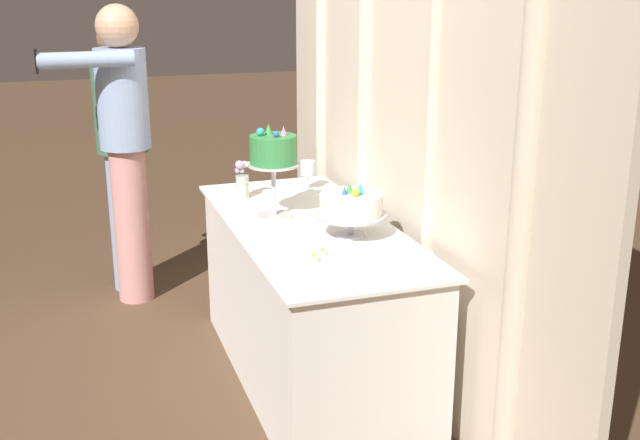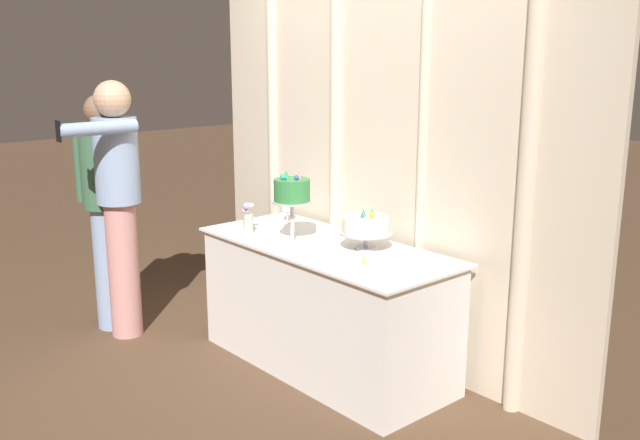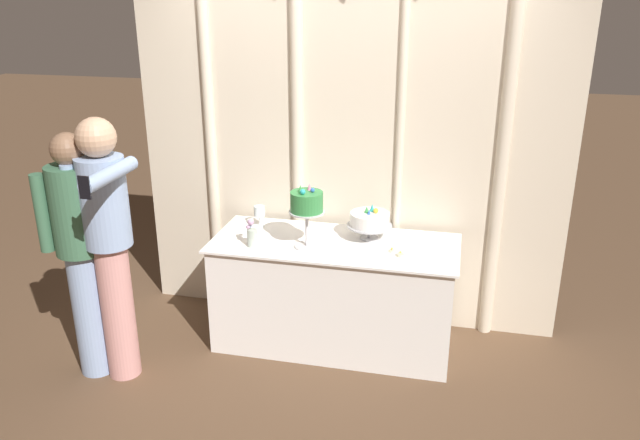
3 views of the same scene
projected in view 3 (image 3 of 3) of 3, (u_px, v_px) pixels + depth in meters
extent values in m
plane|color=brown|center=(331.00, 349.00, 4.40)|extent=(24.00, 24.00, 0.00)
cube|color=beige|center=(348.00, 134.00, 4.38)|extent=(3.06, 0.04, 2.83)
cylinder|color=beige|center=(210.00, 128.00, 4.57)|extent=(0.08, 0.08, 2.83)
cylinder|color=beige|center=(297.00, 132.00, 4.43)|extent=(0.09, 0.09, 2.83)
cylinder|color=beige|center=(400.00, 137.00, 4.28)|extent=(0.06, 0.06, 2.83)
cylinder|color=beige|center=(504.00, 143.00, 4.14)|extent=(0.09, 0.09, 2.83)
cube|color=white|center=(334.00, 294.00, 4.35)|extent=(1.61, 0.65, 0.75)
cube|color=white|center=(335.00, 243.00, 4.22)|extent=(1.66, 0.70, 0.01)
cylinder|color=silver|center=(307.00, 246.00, 4.14)|extent=(0.17, 0.17, 0.01)
cylinder|color=silver|center=(307.00, 229.00, 4.10)|extent=(0.02, 0.02, 0.23)
cylinder|color=silver|center=(307.00, 212.00, 4.05)|extent=(0.23, 0.23, 0.01)
cylinder|color=#388E47|center=(307.00, 202.00, 4.03)|extent=(0.21, 0.21, 0.13)
sphere|color=blue|center=(313.00, 190.00, 4.00)|extent=(0.03, 0.03, 0.03)
cone|color=pink|center=(309.00, 187.00, 4.04)|extent=(0.03, 0.03, 0.04)
cone|color=green|center=(300.00, 189.00, 4.00)|extent=(0.03, 0.03, 0.05)
sphere|color=#2DB2B7|center=(303.00, 192.00, 3.95)|extent=(0.04, 0.04, 0.04)
cylinder|color=#B2B2B7|center=(369.00, 238.00, 4.27)|extent=(0.12, 0.12, 0.01)
cylinder|color=#B2B2B7|center=(369.00, 232.00, 4.26)|extent=(0.03, 0.03, 0.08)
cylinder|color=#B2B2B7|center=(370.00, 226.00, 4.24)|extent=(0.31, 0.31, 0.01)
cylinder|color=white|center=(370.00, 219.00, 4.22)|extent=(0.27, 0.27, 0.09)
sphere|color=yellow|center=(376.00, 211.00, 4.20)|extent=(0.03, 0.03, 0.03)
cone|color=#2DB2B7|center=(372.00, 208.00, 4.23)|extent=(0.03, 0.03, 0.05)
cone|color=green|center=(367.00, 209.00, 4.21)|extent=(0.03, 0.03, 0.05)
cone|color=blue|center=(369.00, 212.00, 4.18)|extent=(0.02, 0.02, 0.03)
cylinder|color=silver|center=(260.00, 226.00, 4.50)|extent=(0.06, 0.06, 0.00)
cylinder|color=silver|center=(260.00, 221.00, 4.49)|extent=(0.01, 0.01, 0.07)
cylinder|color=silver|center=(259.00, 211.00, 4.46)|extent=(0.08, 0.08, 0.07)
cylinder|color=#B2C1B2|center=(252.00, 238.00, 4.13)|extent=(0.06, 0.06, 0.12)
sphere|color=silver|center=(250.00, 226.00, 4.11)|extent=(0.02, 0.02, 0.02)
sphere|color=white|center=(251.00, 220.00, 4.13)|extent=(0.03, 0.03, 0.03)
sphere|color=#CC9EC6|center=(251.00, 222.00, 4.08)|extent=(0.04, 0.04, 0.04)
sphere|color=white|center=(249.00, 221.00, 4.12)|extent=(0.03, 0.03, 0.03)
sphere|color=#CC9EC6|center=(248.00, 227.00, 4.09)|extent=(0.03, 0.03, 0.03)
cylinder|color=beige|center=(392.00, 251.00, 4.06)|extent=(0.04, 0.04, 0.01)
sphere|color=#F9CC4C|center=(392.00, 248.00, 4.06)|extent=(0.01, 0.01, 0.01)
cylinder|color=beige|center=(400.00, 255.00, 4.00)|extent=(0.05, 0.05, 0.02)
sphere|color=#F9CC4C|center=(400.00, 252.00, 3.99)|extent=(0.01, 0.01, 0.01)
cylinder|color=#D6938E|center=(118.00, 311.00, 3.97)|extent=(0.26, 0.26, 0.91)
cylinder|color=#93ADD6|center=(104.00, 202.00, 3.71)|extent=(0.36, 0.36, 0.55)
sphere|color=tan|center=(96.00, 137.00, 3.58)|extent=(0.23, 0.23, 0.23)
cylinder|color=#93ADD6|center=(72.00, 204.00, 3.70)|extent=(0.08, 0.08, 0.48)
cylinder|color=#93ADD6|center=(110.00, 174.00, 3.43)|extent=(0.08, 0.48, 0.08)
cube|color=black|center=(84.00, 188.00, 3.21)|extent=(0.06, 0.01, 0.12)
cylinder|color=#93ADD6|center=(91.00, 312.00, 4.02)|extent=(0.29, 0.29, 0.85)
cylinder|color=#3D6B4C|center=(76.00, 210.00, 3.77)|extent=(0.40, 0.40, 0.55)
sphere|color=#846047|center=(67.00, 149.00, 3.64)|extent=(0.20, 0.20, 0.20)
cube|color=maroon|center=(62.00, 213.00, 3.64)|extent=(0.04, 0.02, 0.35)
cylinder|color=#3D6B4C|center=(42.00, 213.00, 3.74)|extent=(0.08, 0.08, 0.48)
cylinder|color=#3D6B4C|center=(109.00, 209.00, 3.81)|extent=(0.08, 0.08, 0.48)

